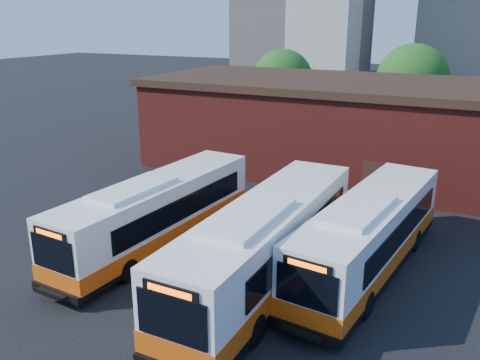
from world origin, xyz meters
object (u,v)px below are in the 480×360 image
at_px(transit_worker, 217,326).
at_px(bus_midwest, 157,215).
at_px(bus_mideast, 266,248).
at_px(bus_east, 369,238).

bearing_deg(transit_worker, bus_midwest, 47.39).
distance_m(bus_midwest, bus_mideast, 6.34).
xyz_separation_m(bus_east, transit_worker, (-3.22, -7.56, -0.77)).
bearing_deg(bus_east, bus_mideast, -131.20).
xyz_separation_m(bus_midwest, transit_worker, (6.41, -5.75, -0.76)).
relative_size(bus_midwest, bus_mideast, 0.92).
height_order(bus_midwest, bus_east, bus_east).
bearing_deg(bus_east, transit_worker, -106.46).
xyz_separation_m(bus_mideast, bus_east, (3.42, 3.10, -0.13)).
distance_m(bus_midwest, bus_east, 9.80).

